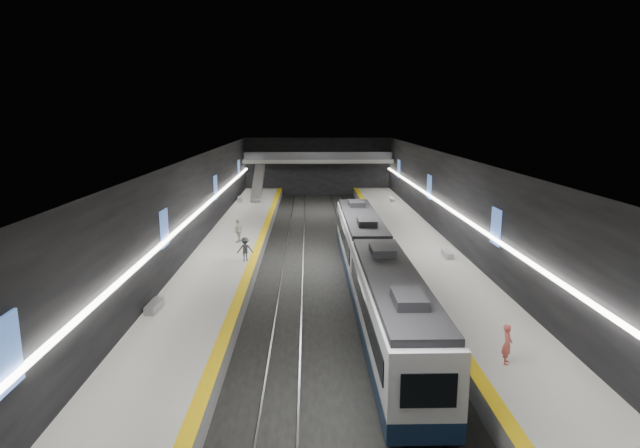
{
  "coord_description": "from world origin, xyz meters",
  "views": [
    {
      "loc": [
        -1.38,
        -39.18,
        11.12
      ],
      "look_at": [
        -0.39,
        4.22,
        2.2
      ],
      "focal_mm": 30.0,
      "sensor_mm": 36.0,
      "label": 1
    }
  ],
  "objects_px": {
    "bench_left_near": "(154,306)",
    "passenger_left_a": "(238,231)",
    "passenger_right_a": "(507,345)",
    "bench_right_far": "(392,200)",
    "escalator": "(258,183)",
    "bench_right_near": "(447,254)",
    "passenger_left_b": "(245,249)",
    "train": "(373,266)",
    "bench_left_far": "(240,199)"
  },
  "relations": [
    {
      "from": "bench_right_far",
      "to": "passenger_right_a",
      "type": "height_order",
      "value": "passenger_right_a"
    },
    {
      "from": "bench_right_far",
      "to": "passenger_left_b",
      "type": "bearing_deg",
      "value": -115.13
    },
    {
      "from": "bench_left_far",
      "to": "bench_left_near",
      "type": "bearing_deg",
      "value": -96.67
    },
    {
      "from": "train",
      "to": "bench_left_near",
      "type": "distance_m",
      "value": 12.67
    },
    {
      "from": "bench_left_far",
      "to": "bench_right_far",
      "type": "xyz_separation_m",
      "value": [
        18.1,
        -0.66,
        -0.02
      ]
    },
    {
      "from": "bench_left_near",
      "to": "passenger_right_a",
      "type": "bearing_deg",
      "value": -19.07
    },
    {
      "from": "train",
      "to": "bench_right_far",
      "type": "xyz_separation_m",
      "value": [
        6.1,
        31.57,
        -0.98
      ]
    },
    {
      "from": "bench_left_far",
      "to": "passenger_right_a",
      "type": "xyz_separation_m",
      "value": [
        16.28,
        -42.69,
        0.61
      ]
    },
    {
      "from": "passenger_right_a",
      "to": "passenger_left_a",
      "type": "bearing_deg",
      "value": 51.48
    },
    {
      "from": "escalator",
      "to": "bench_left_far",
      "type": "relative_size",
      "value": 4.14
    },
    {
      "from": "bench_left_near",
      "to": "passenger_left_a",
      "type": "distance_m",
      "value": 15.42
    },
    {
      "from": "passenger_left_b",
      "to": "bench_left_near",
      "type": "bearing_deg",
      "value": 60.52
    },
    {
      "from": "bench_left_far",
      "to": "passenger_right_a",
      "type": "bearing_deg",
      "value": -75.8
    },
    {
      "from": "bench_left_far",
      "to": "passenger_left_b",
      "type": "bearing_deg",
      "value": -88.76
    },
    {
      "from": "passenger_left_b",
      "to": "passenger_left_a",
      "type": "bearing_deg",
      "value": -86.48
    },
    {
      "from": "train",
      "to": "bench_left_near",
      "type": "bearing_deg",
      "value": -161.84
    },
    {
      "from": "bench_right_far",
      "to": "passenger_left_a",
      "type": "distance_m",
      "value": 25.61
    },
    {
      "from": "escalator",
      "to": "passenger_left_a",
      "type": "distance_m",
      "value": 23.18
    },
    {
      "from": "train",
      "to": "bench_right_far",
      "type": "relative_size",
      "value": 17.2
    },
    {
      "from": "bench_left_far",
      "to": "passenger_left_a",
      "type": "relative_size",
      "value": 1.01
    },
    {
      "from": "bench_left_far",
      "to": "escalator",
      "type": "bearing_deg",
      "value": 40.76
    },
    {
      "from": "bench_right_near",
      "to": "passenger_left_a",
      "type": "bearing_deg",
      "value": 163.29
    },
    {
      "from": "train",
      "to": "bench_right_far",
      "type": "bearing_deg",
      "value": 79.07
    },
    {
      "from": "bench_left_near",
      "to": "passenger_left_b",
      "type": "relative_size",
      "value": 1.08
    },
    {
      "from": "train",
      "to": "passenger_left_a",
      "type": "relative_size",
      "value": 15.73
    },
    {
      "from": "bench_left_far",
      "to": "passenger_left_a",
      "type": "distance_m",
      "value": 21.14
    },
    {
      "from": "bench_left_far",
      "to": "passenger_left_a",
      "type": "xyz_separation_m",
      "value": [
        2.52,
        -20.98,
        0.72
      ]
    },
    {
      "from": "escalator",
      "to": "bench_left_far",
      "type": "xyz_separation_m",
      "value": [
        -2.0,
        -2.18,
        -1.66
      ]
    },
    {
      "from": "passenger_right_a",
      "to": "passenger_left_a",
      "type": "relative_size",
      "value": 0.89
    },
    {
      "from": "bench_left_near",
      "to": "bench_right_far",
      "type": "height_order",
      "value": "bench_left_near"
    },
    {
      "from": "bench_left_far",
      "to": "passenger_left_a",
      "type": "height_order",
      "value": "passenger_left_a"
    },
    {
      "from": "train",
      "to": "bench_right_near",
      "type": "bearing_deg",
      "value": 46.15
    },
    {
      "from": "bench_right_far",
      "to": "escalator",
      "type": "bearing_deg",
      "value": 173.87
    },
    {
      "from": "bench_left_near",
      "to": "passenger_left_a",
      "type": "relative_size",
      "value": 0.96
    },
    {
      "from": "passenger_right_a",
      "to": "escalator",
      "type": "bearing_deg",
      "value": 36.76
    },
    {
      "from": "bench_right_near",
      "to": "bench_left_near",
      "type": "bearing_deg",
      "value": -149.97
    },
    {
      "from": "passenger_right_a",
      "to": "passenger_left_b",
      "type": "xyz_separation_m",
      "value": [
        -12.58,
        16.07,
        0.01
      ]
    },
    {
      "from": "escalator",
      "to": "passenger_left_a",
      "type": "height_order",
      "value": "escalator"
    },
    {
      "from": "escalator",
      "to": "train",
      "type": "bearing_deg",
      "value": -73.8
    },
    {
      "from": "train",
      "to": "escalator",
      "type": "xyz_separation_m",
      "value": [
        -10.0,
        34.42,
        0.7
      ]
    },
    {
      "from": "escalator",
      "to": "passenger_left_a",
      "type": "xyz_separation_m",
      "value": [
        0.52,
        -23.16,
        -0.94
      ]
    },
    {
      "from": "passenger_right_a",
      "to": "bench_left_far",
      "type": "bearing_deg",
      "value": 39.98
    },
    {
      "from": "bench_right_far",
      "to": "passenger_right_a",
      "type": "xyz_separation_m",
      "value": [
        -1.82,
        -42.03,
        0.63
      ]
    },
    {
      "from": "passenger_left_a",
      "to": "passenger_left_b",
      "type": "bearing_deg",
      "value": 31.05
    },
    {
      "from": "bench_left_near",
      "to": "bench_right_far",
      "type": "relative_size",
      "value": 1.05
    },
    {
      "from": "passenger_right_a",
      "to": "bench_left_near",
      "type": "bearing_deg",
      "value": 87.28
    },
    {
      "from": "passenger_left_a",
      "to": "bench_right_near",
      "type": "bearing_deg",
      "value": 92.21
    },
    {
      "from": "passenger_left_b",
      "to": "escalator",
      "type": "bearing_deg",
      "value": -94.93
    },
    {
      "from": "bench_right_far",
      "to": "passenger_left_b",
      "type": "distance_m",
      "value": 29.69
    },
    {
      "from": "bench_right_near",
      "to": "passenger_left_a",
      "type": "height_order",
      "value": "passenger_left_a"
    }
  ]
}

